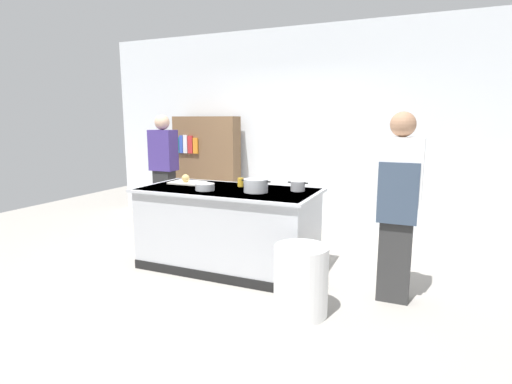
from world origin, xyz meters
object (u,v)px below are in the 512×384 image
person_chef (398,203)px  bookshelf (207,169)px  sauce_pan (298,186)px  mixing_bowl (205,187)px  trash_bin (301,280)px  juice_cup (241,182)px  stock_pot (256,186)px  onion (186,178)px  person_guest (164,170)px

person_chef → bookshelf: bearing=50.1°
sauce_pan → mixing_bowl: bearing=-159.2°
trash_bin → bookshelf: bearing=133.2°
person_chef → bookshelf: size_ratio=1.01×
mixing_bowl → trash_bin: (1.27, -0.58, -0.63)m
mixing_bowl → juice_cup: (0.25, 0.37, 0.01)m
person_chef → stock_pot: bearing=78.8°
onion → bookshelf: bearing=112.6°
stock_pot → bookshelf: (-1.68, 1.86, -0.12)m
trash_bin → juice_cup: bearing=137.0°
stock_pot → sauce_pan: bearing=31.9°
onion → person_guest: person_guest is taller
juice_cup → person_guest: size_ratio=0.06×
onion → trash_bin: bearing=-27.1°
mixing_bowl → person_chef: person_chef is taller
onion → juice_cup: (0.68, 0.08, -0.02)m
onion → stock_pot: bearing=-10.0°
mixing_bowl → juice_cup: size_ratio=2.07×
stock_pot → mixing_bowl: bearing=-168.0°
person_guest → sauce_pan: bearing=55.3°
sauce_pan → juice_cup: size_ratio=2.19×
stock_pot → juice_cup: 0.39m
sauce_pan → onion: bearing=-177.3°
stock_pot → bookshelf: bearing=132.2°
sauce_pan → person_guest: bearing=159.2°
juice_cup → trash_bin: bearing=-43.0°
stock_pot → juice_cup: size_ratio=3.21×
mixing_bowl → trash_bin: size_ratio=0.34×
sauce_pan → trash_bin: sauce_pan is taller
stock_pot → sauce_pan: size_ratio=1.47×
onion → mixing_bowl: (0.44, -0.29, -0.03)m
onion → person_guest: 1.41m
trash_bin → bookshelf: (-2.40, 2.56, 0.55)m
mixing_bowl → trash_bin: 1.53m
trash_bin → person_chef: size_ratio=0.35×
mixing_bowl → person_chef: size_ratio=0.12×
onion → juice_cup: bearing=6.4°
stock_pot → juice_cup: stock_pot is taller
person_chef → sauce_pan: bearing=65.0°
person_chef → person_guest: (-3.43, 1.23, -0.00)m
onion → person_chef: (2.41, -0.26, -0.05)m
juice_cup → person_guest: person_guest is taller
mixing_bowl → onion: bearing=146.4°
mixing_bowl → person_chef: 1.97m
sauce_pan → juice_cup: sauce_pan is taller
sauce_pan → person_guest: person_guest is taller
juice_cup → trash_bin: (1.02, -0.95, -0.65)m
onion → sauce_pan: onion is taller
sauce_pan → mixing_bowl: 1.00m
sauce_pan → person_chef: person_chef is taller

